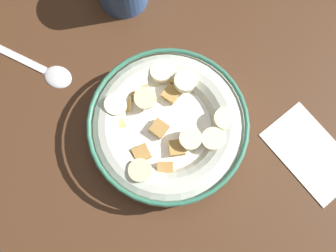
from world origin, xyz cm
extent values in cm
cube|color=#472B19|center=(0.00, 0.00, -1.00)|extent=(119.71, 119.71, 2.00)
cylinder|color=beige|center=(0.00, 0.00, 0.30)|extent=(10.79, 10.79, 0.60)
torus|color=beige|center=(0.00, 0.00, 2.28)|extent=(19.63, 19.63, 4.56)
torus|color=#337259|center=(0.00, 0.00, 4.26)|extent=(19.64, 19.64, 0.60)
cylinder|color=white|center=(0.00, 0.00, 2.72)|extent=(16.89, 16.89, 0.40)
cube|color=#AD7F42|center=(0.19, 1.16, 3.51)|extent=(2.60, 2.59, 0.89)
cube|color=#B78947|center=(4.91, 1.66, 3.34)|extent=(2.32, 2.39, 1.10)
cube|color=tan|center=(5.71, -2.85, 3.37)|extent=(2.62, 2.65, 1.03)
cube|color=#AD7F42|center=(-4.99, 2.23, 3.40)|extent=(2.43, 2.45, 0.92)
cube|color=#AD7F42|center=(-3.19, -5.87, 3.27)|extent=(2.61, 2.58, 1.03)
cube|color=#AD7F42|center=(5.98, 3.20, 3.53)|extent=(2.23, 2.21, 0.88)
cube|color=tan|center=(2.52, 5.86, 3.53)|extent=(2.17, 2.24, 1.06)
cube|color=#B78947|center=(-5.73, -4.18, 3.26)|extent=(2.07, 2.08, 0.87)
cube|color=tan|center=(7.12, -0.51, 3.50)|extent=(2.27, 2.33, 1.04)
cube|color=tan|center=(4.52, 4.09, 3.30)|extent=(2.48, 2.42, 1.09)
cube|color=#AD7F42|center=(-6.07, 3.76, 3.54)|extent=(2.65, 2.65, 0.90)
cube|color=#AD7F42|center=(-2.12, 4.19, 3.50)|extent=(2.01, 2.04, 0.91)
cube|color=#B78947|center=(3.59, -1.77, 3.48)|extent=(2.61, 2.60, 0.89)
cube|color=#B78947|center=(-2.99, 0.28, 3.41)|extent=(2.29, 2.25, 0.95)
cylinder|color=beige|center=(-2.67, -1.82, 4.38)|extent=(2.87, 2.85, 1.17)
cylinder|color=#F4EABC|center=(4.15, -3.79, 4.53)|extent=(3.69, 3.73, 1.21)
cylinder|color=#F4EABC|center=(-3.61, -4.32, 4.17)|extent=(2.82, 2.83, 1.00)
cylinder|color=beige|center=(3.87, 1.48, 4.56)|extent=(2.91, 2.89, 1.22)
cylinder|color=#F9EFC6|center=(6.52, -1.56, 4.24)|extent=(3.26, 3.23, 0.93)
cylinder|color=beige|center=(-4.15, 5.02, 4.61)|extent=(3.81, 3.84, 1.07)
cylinder|color=beige|center=(-1.83, -6.62, 4.21)|extent=(3.88, 3.87, 1.05)
cylinder|color=#F9EFC6|center=(4.43, 5.10, 4.39)|extent=(3.43, 3.38, 1.08)
ellipsoid|color=silver|center=(12.37, 11.26, 0.40)|extent=(4.97, 4.92, 0.80)
cube|color=silver|center=(17.58, 16.05, 0.18)|extent=(8.24, 7.69, 0.36)
cube|color=white|center=(-9.25, -16.17, 0.15)|extent=(13.63, 10.55, 0.30)
camera|label=1|loc=(-10.33, 3.93, 48.43)|focal=40.64mm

